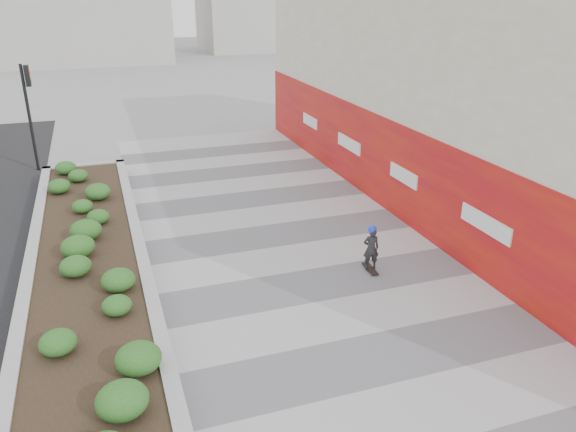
% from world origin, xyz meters
% --- Properties ---
extents(ground, '(160.00, 160.00, 0.00)m').
position_xyz_m(ground, '(0.00, 0.00, 0.00)').
color(ground, gray).
rests_on(ground, ground).
extents(walkway, '(8.00, 36.00, 0.01)m').
position_xyz_m(walkway, '(0.00, 3.00, 0.01)').
color(walkway, '#A8A8AD').
rests_on(walkway, ground).
extents(building, '(6.04, 24.08, 8.00)m').
position_xyz_m(building, '(6.98, 8.98, 3.98)').
color(building, beige).
rests_on(building, ground).
extents(planter, '(3.00, 18.00, 0.90)m').
position_xyz_m(planter, '(-5.50, 7.00, 0.42)').
color(planter, '#9E9EA0').
rests_on(planter, ground).
extents(traffic_signal_near, '(0.33, 0.28, 4.20)m').
position_xyz_m(traffic_signal_near, '(-7.23, 17.50, 2.76)').
color(traffic_signal_near, black).
rests_on(traffic_signal_near, ground).
extents(manhole_cover, '(0.44, 0.44, 0.01)m').
position_xyz_m(manhole_cover, '(0.50, 3.00, 0.00)').
color(manhole_cover, '#595654').
rests_on(manhole_cover, ground).
extents(skateboarder, '(0.47, 0.73, 1.30)m').
position_xyz_m(skateboarder, '(1.48, 5.23, 0.66)').
color(skateboarder, beige).
rests_on(skateboarder, ground).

